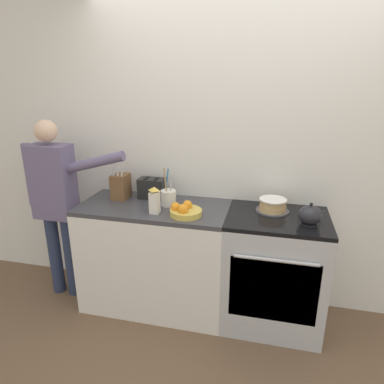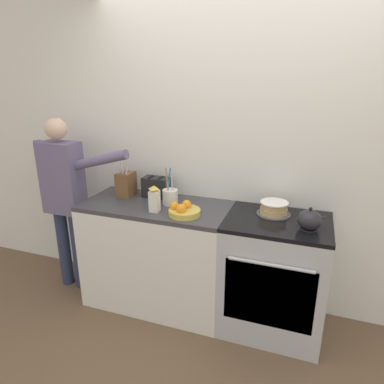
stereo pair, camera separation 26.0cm
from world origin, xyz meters
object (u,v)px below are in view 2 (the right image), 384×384
Objects in this scene: toaster at (156,187)px; milk_carton at (154,199)px; utensil_crock at (170,196)px; fruit_bowl at (183,210)px; person_baker at (65,192)px; knife_block at (126,184)px; layer_cake at (274,209)px; tea_kettle at (310,220)px; stove_range at (273,275)px.

milk_carton reaches higher than toaster.
utensil_crock reaches higher than fruit_bowl.
person_baker is (-0.79, -0.21, -0.06)m from toaster.
utensil_crock is at bearing -8.69° from knife_block.
knife_block is 0.46m from milk_carton.
layer_cake is 0.32m from tea_kettle.
person_baker reaches higher than milk_carton.
layer_cake is 1.06× the size of toaster.
tea_kettle is (0.26, -0.19, 0.02)m from layer_cake.
layer_cake is 1.05× the size of fruit_bowl.
knife_block is 0.45m from utensil_crock.
milk_carton is (-1.13, -0.06, 0.03)m from tea_kettle.
layer_cake is at bearing 114.46° from stove_range.
knife_block is (-1.26, 0.01, 0.06)m from layer_cake.
layer_cake is at bearing -8.90° from person_baker.
stove_range is at bearing 8.95° from milk_carton.
knife_block is 1.26× the size of fruit_bowl.
stove_range is 1.20m from toaster.
stove_range is 0.58m from tea_kettle.
toaster is 0.34m from milk_carton.
person_baker is at bearing -178.78° from stove_range.
fruit_bowl is at bearing -21.31° from knife_block.
toaster is 1.15× the size of milk_carton.
stove_range is 1.90m from person_baker.
knife_block is 0.19× the size of person_baker.
layer_cake is 0.68m from fruit_bowl.
milk_carton reaches higher than layer_cake.
milk_carton is (-0.91, -0.14, 0.56)m from stove_range.
toaster is at bearing 14.33° from knife_block.
person_baker is at bearing -175.36° from utensil_crock.
toaster reaches higher than layer_cake.
layer_cake is at bearing 4.09° from utensil_crock.
knife_block is at bearing 171.31° from utensil_crock.
fruit_bowl is 1.16m from person_baker.
stove_range is 3.04× the size of knife_block.
toaster is at bearing 1.73° from person_baker.
milk_carton is (0.13, -0.32, 0.01)m from toaster.
tea_kettle is at bearing 2.82° from milk_carton.
toaster reaches higher than stove_range.
tea_kettle is 0.82× the size of fruit_bowl.
layer_cake is at bearing 144.10° from tea_kettle.
tea_kettle is at bearing -22.51° from stove_range.
stove_range is at bearing -12.07° from person_baker.
fruit_bowl is at bearing -18.05° from person_baker.
utensil_crock is (-0.82, -0.06, 0.02)m from layer_cake.
person_baker is at bearing 178.63° from tea_kettle.
knife_block is at bearing 158.69° from fruit_bowl.
toaster reaches higher than fruit_bowl.
toaster is at bearing 168.33° from tea_kettle.
knife_block reaches higher than milk_carton.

